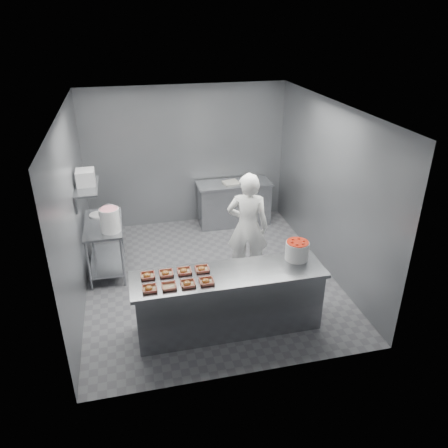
{
  "coord_description": "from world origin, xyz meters",
  "views": [
    {
      "loc": [
        -1.17,
        -6.1,
        4.03
      ],
      "look_at": [
        0.2,
        -0.2,
        1.05
      ],
      "focal_mm": 35.0,
      "sensor_mm": 36.0,
      "label": 1
    }
  ],
  "objects_px": {
    "worker": "(248,227)",
    "strawberry_tub": "(297,250)",
    "tray_6": "(184,271)",
    "back_counter": "(234,203)",
    "service_counter": "(229,301)",
    "tray_1": "(169,286)",
    "glaze_bucket": "(110,220)",
    "tray_3": "(206,281)",
    "tray_5": "(166,273)",
    "tray_4": "(148,276)",
    "prep_table": "(105,239)",
    "tray_2": "(188,284)",
    "tray_7": "(202,269)",
    "appliance": "(86,177)",
    "tray_0": "(149,289)"
  },
  "relations": [
    {
      "from": "tray_5",
      "to": "worker",
      "type": "bearing_deg",
      "value": 37.51
    },
    {
      "from": "service_counter",
      "to": "tray_2",
      "type": "bearing_deg",
      "value": -165.21
    },
    {
      "from": "tray_3",
      "to": "worker",
      "type": "relative_size",
      "value": 0.1
    },
    {
      "from": "service_counter",
      "to": "back_counter",
      "type": "height_order",
      "value": "same"
    },
    {
      "from": "tray_2",
      "to": "glaze_bucket",
      "type": "xyz_separation_m",
      "value": [
        -0.94,
        1.76,
        0.18
      ]
    },
    {
      "from": "service_counter",
      "to": "strawberry_tub",
      "type": "relative_size",
      "value": 8.03
    },
    {
      "from": "prep_table",
      "to": "worker",
      "type": "height_order",
      "value": "worker"
    },
    {
      "from": "service_counter",
      "to": "prep_table",
      "type": "xyz_separation_m",
      "value": [
        -1.65,
        1.95,
        0.14
      ]
    },
    {
      "from": "tray_0",
      "to": "tray_7",
      "type": "xyz_separation_m",
      "value": [
        0.72,
        0.3,
        0.0
      ]
    },
    {
      "from": "service_counter",
      "to": "tray_1",
      "type": "relative_size",
      "value": 13.88
    },
    {
      "from": "service_counter",
      "to": "tray_4",
      "type": "distance_m",
      "value": 1.16
    },
    {
      "from": "tray_3",
      "to": "tray_4",
      "type": "distance_m",
      "value": 0.78
    },
    {
      "from": "tray_6",
      "to": "back_counter",
      "type": "bearing_deg",
      "value": 64.55
    },
    {
      "from": "worker",
      "to": "strawberry_tub",
      "type": "bearing_deg",
      "value": 129.17
    },
    {
      "from": "prep_table",
      "to": "tray_4",
      "type": "relative_size",
      "value": 6.4
    },
    {
      "from": "tray_5",
      "to": "glaze_bucket",
      "type": "bearing_deg",
      "value": 115.59
    },
    {
      "from": "tray_1",
      "to": "service_counter",
      "type": "bearing_deg",
      "value": 10.59
    },
    {
      "from": "tray_7",
      "to": "glaze_bucket",
      "type": "distance_m",
      "value": 1.89
    },
    {
      "from": "service_counter",
      "to": "glaze_bucket",
      "type": "relative_size",
      "value": 5.56
    },
    {
      "from": "prep_table",
      "to": "tray_5",
      "type": "relative_size",
      "value": 6.4
    },
    {
      "from": "tray_3",
      "to": "tray_6",
      "type": "xyz_separation_m",
      "value": [
        -0.24,
        0.3,
        0.0
      ]
    },
    {
      "from": "back_counter",
      "to": "tray_0",
      "type": "distance_m",
      "value": 3.95
    },
    {
      "from": "service_counter",
      "to": "tray_2",
      "type": "distance_m",
      "value": 0.76
    },
    {
      "from": "prep_table",
      "to": "tray_7",
      "type": "bearing_deg",
      "value": -53.82
    },
    {
      "from": "tray_6",
      "to": "glaze_bucket",
      "type": "height_order",
      "value": "glaze_bucket"
    },
    {
      "from": "worker",
      "to": "appliance",
      "type": "xyz_separation_m",
      "value": [
        -2.43,
        0.75,
        0.77
      ]
    },
    {
      "from": "tray_2",
      "to": "tray_6",
      "type": "distance_m",
      "value": 0.3
    },
    {
      "from": "tray_2",
      "to": "strawberry_tub",
      "type": "relative_size",
      "value": 0.58
    },
    {
      "from": "back_counter",
      "to": "tray_6",
      "type": "relative_size",
      "value": 8.01
    },
    {
      "from": "worker",
      "to": "strawberry_tub",
      "type": "xyz_separation_m",
      "value": [
        0.4,
        -1.1,
        0.13
      ]
    },
    {
      "from": "glaze_bucket",
      "to": "tray_6",
      "type": "bearing_deg",
      "value": -57.25
    },
    {
      "from": "tray_2",
      "to": "tray_4",
      "type": "relative_size",
      "value": 1.0
    },
    {
      "from": "tray_7",
      "to": "tray_4",
      "type": "bearing_deg",
      "value": 180.0
    },
    {
      "from": "tray_6",
      "to": "glaze_bucket",
      "type": "relative_size",
      "value": 0.4
    },
    {
      "from": "prep_table",
      "to": "tray_1",
      "type": "height_order",
      "value": "tray_1"
    },
    {
      "from": "tray_4",
      "to": "service_counter",
      "type": "bearing_deg",
      "value": -8.19
    },
    {
      "from": "prep_table",
      "to": "back_counter",
      "type": "relative_size",
      "value": 0.8
    },
    {
      "from": "tray_1",
      "to": "strawberry_tub",
      "type": "height_order",
      "value": "strawberry_tub"
    },
    {
      "from": "tray_6",
      "to": "strawberry_tub",
      "type": "xyz_separation_m",
      "value": [
        1.58,
        -0.0,
        0.12
      ]
    },
    {
      "from": "service_counter",
      "to": "tray_7",
      "type": "relative_size",
      "value": 13.88
    },
    {
      "from": "service_counter",
      "to": "tray_3",
      "type": "distance_m",
      "value": 0.6
    },
    {
      "from": "prep_table",
      "to": "tray_6",
      "type": "bearing_deg",
      "value": -59.12
    },
    {
      "from": "tray_3",
      "to": "tray_4",
      "type": "xyz_separation_m",
      "value": [
        -0.72,
        0.3,
        0.0
      ]
    },
    {
      "from": "tray_3",
      "to": "tray_5",
      "type": "xyz_separation_m",
      "value": [
        -0.48,
        0.3,
        0.0
      ]
    },
    {
      "from": "worker",
      "to": "appliance",
      "type": "distance_m",
      "value": 2.66
    },
    {
      "from": "service_counter",
      "to": "glaze_bucket",
      "type": "bearing_deg",
      "value": 133.2
    },
    {
      "from": "glaze_bucket",
      "to": "appliance",
      "type": "height_order",
      "value": "appliance"
    },
    {
      "from": "prep_table",
      "to": "strawberry_tub",
      "type": "distance_m",
      "value": 3.24
    },
    {
      "from": "service_counter",
      "to": "back_counter",
      "type": "relative_size",
      "value": 1.73
    },
    {
      "from": "back_counter",
      "to": "strawberry_tub",
      "type": "xyz_separation_m",
      "value": [
        0.11,
        -3.1,
        0.59
      ]
    }
  ]
}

